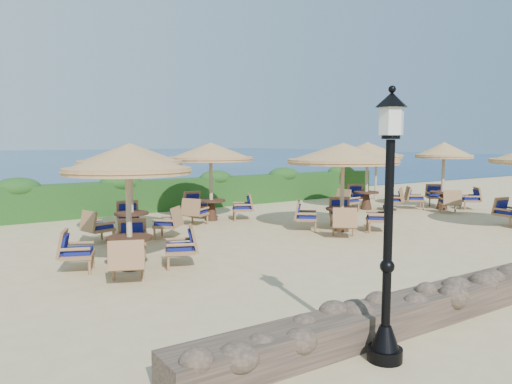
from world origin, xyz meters
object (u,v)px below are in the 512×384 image
extra_parasol (376,152)px  cafe_set_4 (211,164)px  cafe_set_1 (343,167)px  cafe_set_0 (128,186)px  lamp_post (388,238)px  cafe_set_6 (443,168)px  cafe_set_3 (130,169)px  cafe_set_5 (367,161)px

extra_parasol → cafe_set_4: (-9.24, -1.19, -0.24)m
cafe_set_1 → cafe_set_4: same height
cafe_set_1 → cafe_set_4: (-2.31, 3.96, -0.01)m
cafe_set_0 → cafe_set_4: (4.53, 4.79, 0.14)m
cafe_set_0 → cafe_set_1: same height
lamp_post → cafe_set_6: 14.78m
lamp_post → cafe_set_0: 6.14m
cafe_set_6 → cafe_set_0: bearing=-170.9°
extra_parasol → cafe_set_4: 9.32m
extra_parasol → cafe_set_1: size_ratio=0.71×
cafe_set_6 → cafe_set_3: bearing=174.1°
cafe_set_5 → cafe_set_6: size_ratio=1.06×
cafe_set_4 → cafe_set_1: bearing=-59.7°
lamp_post → cafe_set_1: size_ratio=0.98×
cafe_set_1 → cafe_set_3: 6.17m
cafe_set_1 → cafe_set_6: (6.62, 1.34, -0.31)m
extra_parasol → cafe_set_4: bearing=-172.6°
cafe_set_3 → extra_parasol: bearing=11.5°
cafe_set_3 → cafe_set_6: 12.28m
extra_parasol → cafe_set_6: 3.86m
cafe_set_3 → cafe_set_4: (3.27, 1.36, -0.01)m
cafe_set_0 → extra_parasol: bearing=23.5°
lamp_post → cafe_set_3: bearing=89.5°
lamp_post → cafe_set_6: (12.30, 8.19, 0.08)m
lamp_post → extra_parasol: size_ratio=1.38×
cafe_set_1 → cafe_set_4: 4.59m
extra_parasol → cafe_set_5: bearing=-142.4°
lamp_post → cafe_set_0: lamp_post is taller
lamp_post → extra_parasol: bearing=43.6°
cafe_set_0 → cafe_set_4: size_ratio=0.99×
lamp_post → cafe_set_1: bearing=50.3°
cafe_set_0 → cafe_set_6: (13.46, 2.17, -0.16)m
cafe_set_0 → cafe_set_6: size_ratio=1.08×
lamp_post → cafe_set_5: bearing=45.1°
cafe_set_0 → cafe_set_6: same height
lamp_post → extra_parasol: 17.41m
lamp_post → cafe_set_3: 9.46m
cafe_set_6 → cafe_set_5: bearing=147.0°
cafe_set_1 → extra_parasol: bearing=36.7°
extra_parasol → cafe_set_4: cafe_set_4 is taller
cafe_set_3 → cafe_set_4: size_ratio=1.01×
cafe_set_0 → lamp_post: bearing=-79.1°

